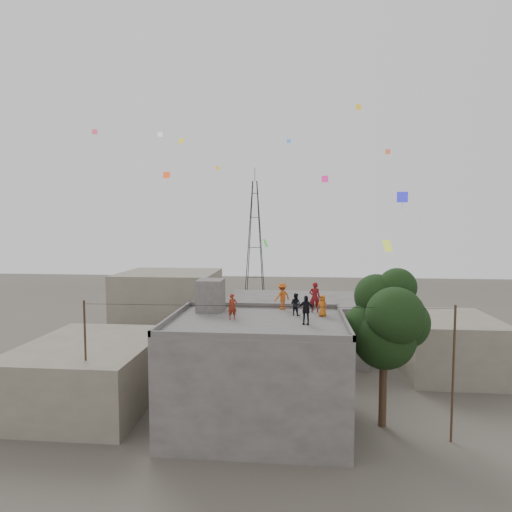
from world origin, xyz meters
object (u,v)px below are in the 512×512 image
at_px(transmission_tower, 255,241).
at_px(person_red_adult, 315,297).
at_px(stair_head_box, 211,295).
at_px(person_dark_adult, 306,310).
at_px(tree, 387,321).

height_order(transmission_tower, person_red_adult, transmission_tower).
bearing_deg(transmission_tower, person_red_adult, -78.82).
relative_size(stair_head_box, person_dark_adult, 1.25).
xyz_separation_m(transmission_tower, person_dark_adult, (6.74, -40.58, -2.17)).
distance_m(tree, person_red_adult, 4.63).
xyz_separation_m(transmission_tower, person_red_adult, (7.37, -37.27, -2.02)).
distance_m(person_red_adult, person_dark_adult, 3.37).
distance_m(stair_head_box, person_dark_adult, 6.74).
height_order(transmission_tower, person_dark_adult, transmission_tower).
bearing_deg(stair_head_box, transmission_tower, 91.23).
bearing_deg(person_dark_adult, tree, 21.69).
distance_m(transmission_tower, person_red_adult, 38.04).
bearing_deg(stair_head_box, person_red_adult, 1.14).
xyz_separation_m(tree, person_red_adult, (-4.00, 2.13, 0.94)).
xyz_separation_m(person_red_adult, person_dark_adult, (-0.63, -3.31, -0.15)).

